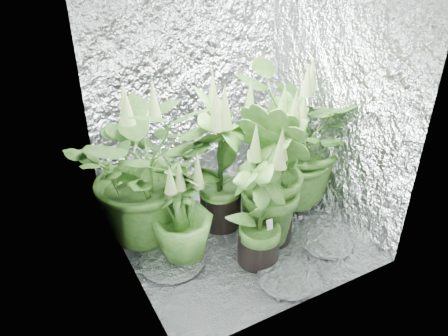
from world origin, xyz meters
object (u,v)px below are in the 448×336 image
plant_a (146,168)px  plant_d (182,213)px  plant_b (220,163)px  plant_c (277,160)px  circulation_fan (262,163)px  plant_f (260,205)px  plant_e (301,139)px  plant_g (274,173)px

plant_a → plant_d: bearing=-72.8°
plant_b → plant_c: (0.48, -0.03, -0.08)m
plant_c → circulation_fan: plant_c is taller
plant_a → plant_f: plant_a is taller
plant_b → plant_f: 0.50m
plant_e → plant_f: size_ratio=1.35×
plant_a → circulation_fan: size_ratio=3.00×
plant_b → plant_f: plant_b is taller
plant_e → plant_g: plant_e is taller
circulation_fan → plant_e: bearing=-87.2°
plant_a → circulation_fan: (1.13, 0.27, -0.40)m
plant_f → plant_g: size_ratio=0.85×
plant_g → circulation_fan: size_ratio=3.02×
plant_a → plant_e: 1.20m
plant_c → plant_g: bearing=-129.1°
plant_b → plant_d: bearing=-151.4°
plant_c → plant_f: (-0.45, -0.46, 0.01)m
plant_a → plant_c: 1.00m
plant_a → plant_d: 0.41m
plant_e → plant_b: bearing=178.2°
plant_d → plant_e: 1.12m
plant_b → plant_g: plant_g is taller
plant_d → plant_g: (0.64, -0.10, 0.18)m
plant_c → plant_g: 0.39m
plant_a → plant_g: (0.74, -0.45, -0.02)m
plant_b → plant_e: 0.69m
plant_c → plant_f: plant_f is taller
plant_e → circulation_fan: plant_e is taller
plant_c → plant_e: 0.24m
plant_a → plant_c: size_ratio=1.18×
plant_d → plant_f: plant_f is taller
plant_g → circulation_fan: (0.39, 0.72, -0.38)m
plant_a → plant_d: size_ratio=1.43×
plant_a → plant_d: (0.11, -0.34, -0.19)m
plant_f → plant_e: bearing=35.4°
circulation_fan → plant_f: bearing=-129.3°
plant_a → plant_f: size_ratio=1.17×
plant_d → plant_f: size_ratio=0.82×
plant_b → plant_d: size_ratio=1.40×
plant_c → plant_d: size_ratio=1.21×
plant_d → plant_f: (0.43, -0.27, 0.08)m
plant_a → circulation_fan: plant_a is taller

